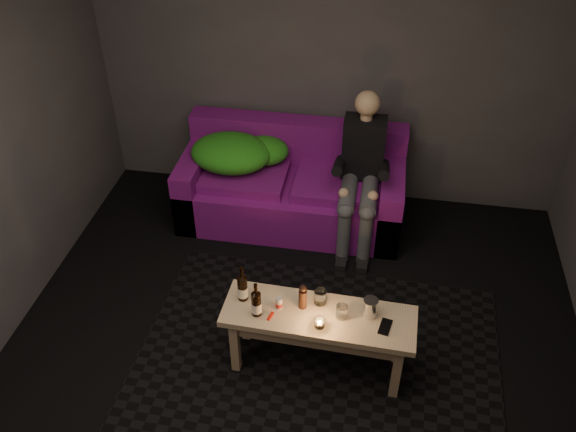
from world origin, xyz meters
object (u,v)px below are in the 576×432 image
(sofa, at_px, (292,188))
(beer_bottle_b, at_px, (256,303))
(beer_bottle_a, at_px, (243,287))
(steel_cup, at_px, (370,308))
(person, at_px, (361,169))
(coffee_table, at_px, (318,324))

(sofa, height_order, beer_bottle_b, sofa)
(beer_bottle_a, bearing_deg, steel_cup, -0.43)
(beer_bottle_a, distance_m, steel_cup, 0.81)
(beer_bottle_a, bearing_deg, person, 65.39)
(coffee_table, bearing_deg, beer_bottle_a, 173.94)
(beer_bottle_a, bearing_deg, coffee_table, -6.06)
(person, height_order, coffee_table, person)
(coffee_table, height_order, steel_cup, steel_cup)
(sofa, distance_m, steel_cup, 1.76)
(beer_bottle_b, bearing_deg, person, 70.80)
(coffee_table, xyz_separation_m, beer_bottle_b, (-0.39, -0.06, 0.18))
(person, bearing_deg, beer_bottle_b, -109.20)
(sofa, relative_size, coffee_table, 1.52)
(person, distance_m, beer_bottle_b, 1.62)
(coffee_table, xyz_separation_m, beer_bottle_a, (-0.50, 0.05, 0.19))
(beer_bottle_b, distance_m, steel_cup, 0.71)
(sofa, bearing_deg, person, -14.73)
(person, bearing_deg, steel_cup, -83.27)
(sofa, relative_size, steel_cup, 14.54)
(sofa, xyz_separation_m, coffee_table, (0.43, -1.62, 0.12))
(coffee_table, height_order, beer_bottle_b, beer_bottle_b)
(beer_bottle_b, relative_size, steel_cup, 1.99)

